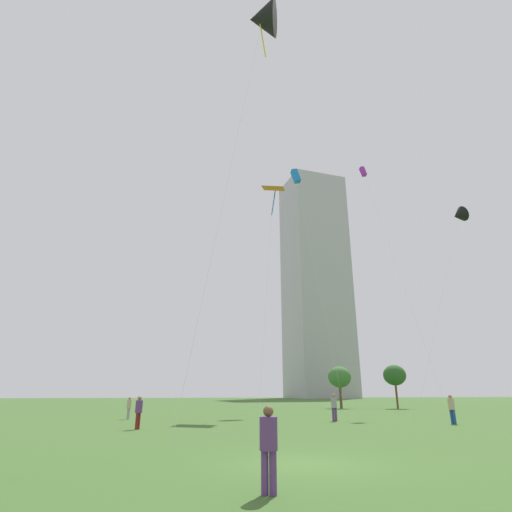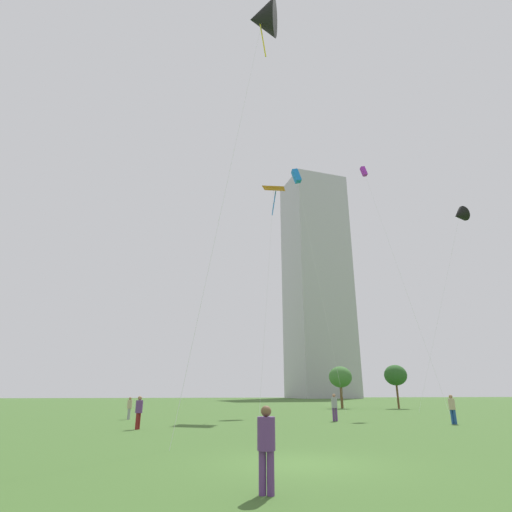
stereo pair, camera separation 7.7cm
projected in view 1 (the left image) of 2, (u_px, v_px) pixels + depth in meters
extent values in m
plane|color=#3D6028|center=(302.00, 464.00, 11.43)|extent=(280.00, 280.00, 0.00)
cylinder|color=gray|center=(128.00, 414.00, 29.93)|extent=(0.14, 0.14, 0.76)
cylinder|color=gray|center=(129.00, 414.00, 30.07)|extent=(0.14, 0.14, 0.76)
cylinder|color=tan|center=(129.00, 404.00, 30.22)|extent=(0.35, 0.35, 0.60)
sphere|color=#997051|center=(130.00, 399.00, 30.34)|extent=(0.21, 0.21, 0.21)
cylinder|color=#593372|center=(273.00, 473.00, 8.04)|extent=(0.15, 0.15, 0.80)
cylinder|color=#593372|center=(265.00, 473.00, 8.08)|extent=(0.15, 0.15, 0.80)
cylinder|color=#593372|center=(269.00, 433.00, 8.29)|extent=(0.37, 0.37, 0.64)
sphere|color=brown|center=(268.00, 411.00, 8.43)|extent=(0.22, 0.22, 0.22)
cylinder|color=#593372|center=(336.00, 415.00, 28.15)|extent=(0.16, 0.16, 0.88)
cylinder|color=#593372|center=(333.00, 415.00, 28.15)|extent=(0.16, 0.16, 0.88)
cylinder|color=gray|center=(334.00, 403.00, 28.40)|extent=(0.40, 0.40, 0.69)
sphere|color=#997051|center=(333.00, 396.00, 28.55)|extent=(0.24, 0.24, 0.24)
cylinder|color=maroon|center=(137.00, 421.00, 21.94)|extent=(0.16, 0.16, 0.83)
cylinder|color=maroon|center=(139.00, 421.00, 22.09)|extent=(0.16, 0.16, 0.83)
cylinder|color=#593372|center=(139.00, 407.00, 22.26)|extent=(0.38, 0.38, 0.66)
sphere|color=#997051|center=(140.00, 398.00, 22.40)|extent=(0.23, 0.23, 0.23)
cylinder|color=#1E478C|center=(452.00, 417.00, 25.74)|extent=(0.16, 0.16, 0.86)
cylinder|color=#1E478C|center=(454.00, 417.00, 25.62)|extent=(0.16, 0.16, 0.86)
cylinder|color=tan|center=(451.00, 404.00, 25.93)|extent=(0.39, 0.39, 0.68)
sphere|color=#997051|center=(450.00, 397.00, 26.07)|extent=(0.23, 0.23, 0.23)
cylinder|color=silver|center=(236.00, 144.00, 24.21)|extent=(5.50, 9.93, 32.03)
cone|color=black|center=(262.00, 19.00, 34.42)|extent=(3.28, 3.69, 3.24)
cylinder|color=yellow|center=(263.00, 39.00, 33.73)|extent=(0.60, 0.11, 3.70)
cylinder|color=silver|center=(317.00, 275.00, 47.25)|extent=(2.21, 6.55, 29.67)
cube|color=blue|center=(296.00, 176.00, 54.82)|extent=(1.24, 1.12, 2.17)
cylinder|color=silver|center=(397.00, 267.00, 41.97)|extent=(0.11, 10.46, 28.47)
cube|color=purple|center=(363.00, 172.00, 51.36)|extent=(0.77, 0.68, 1.39)
cylinder|color=silver|center=(267.00, 279.00, 36.34)|extent=(3.43, 8.73, 23.13)
pyramid|color=orange|center=(273.00, 188.00, 44.39)|extent=(2.85, 3.56, 1.22)
cylinder|color=blue|center=(273.00, 203.00, 43.82)|extent=(0.54, 0.11, 2.94)
cylinder|color=silver|center=(441.00, 302.00, 44.32)|extent=(9.86, 1.96, 22.52)
cone|color=black|center=(459.00, 215.00, 49.69)|extent=(2.06, 2.02, 2.26)
cylinder|color=brown|center=(397.00, 396.00, 50.04)|extent=(0.25, 0.25, 2.96)
ellipsoid|color=#285623|center=(395.00, 375.00, 50.82)|extent=(2.77, 2.77, 2.48)
cylinder|color=brown|center=(341.00, 397.00, 50.61)|extent=(0.32, 0.32, 2.74)
ellipsoid|color=#3D7033|center=(339.00, 377.00, 51.37)|extent=(2.88, 2.88, 2.58)
cube|color=#A8A8AD|center=(316.00, 282.00, 144.32)|extent=(21.61, 20.47, 78.20)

